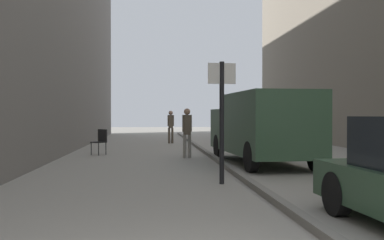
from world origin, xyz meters
TOP-DOWN VIEW (x-y plane):
  - ground_plane at (0.00, 12.00)m, footprint 80.00×80.00m
  - kerb_strip at (1.58, 12.00)m, footprint 0.16×40.00m
  - pedestrian_main_foreground at (0.73, 12.40)m, footprint 0.33×0.23m
  - pedestrian_mid_block at (0.50, 20.43)m, footprint 0.34×0.22m
  - delivery_van at (2.81, 10.35)m, footprint 2.32×5.65m
  - street_sign_post at (1.01, 6.53)m, footprint 0.60×0.10m
  - cafe_chair_near_window at (-2.37, 13.90)m, footprint 0.62×0.62m

SIDE VIEW (x-z plane):
  - ground_plane at x=0.00m, z-range 0.00..0.00m
  - kerb_strip at x=1.58m, z-range 0.00..0.12m
  - cafe_chair_near_window at x=-2.37m, z-range 0.08..1.02m
  - pedestrian_mid_block at x=0.50m, z-range 0.13..1.82m
  - pedestrian_main_foreground at x=0.73m, z-range 0.13..1.82m
  - delivery_van at x=2.81m, z-range 0.10..2.20m
  - street_sign_post at x=1.01m, z-range 0.25..2.85m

